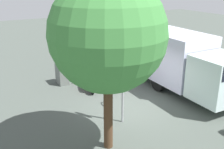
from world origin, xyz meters
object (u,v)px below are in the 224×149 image
box_truck_near (182,60)px  bike_rack_hoop (108,106)px  box_truck_far (116,39)px  utility_cabinet (62,74)px  stop_sign (123,74)px  motorcycle (90,80)px  street_tree (108,35)px

box_truck_near → bike_rack_hoop: bearing=-92.9°
box_truck_far → utility_cabinet: size_ratio=7.38×
box_truck_far → stop_sign: size_ratio=2.64×
motorcycle → bike_rack_hoop: bearing=-167.3°
motorcycle → street_tree: bearing=178.3°
box_truck_near → utility_cabinet: bearing=-127.7°
stop_sign → bike_rack_hoop: 2.49m
box_truck_near → bike_rack_hoop: size_ratio=9.30×
motorcycle → street_tree: 6.00m
bike_rack_hoop → utility_cabinet: bearing=13.9°
motorcycle → utility_cabinet: (1.46, 1.00, 0.01)m
box_truck_near → motorcycle: 4.63m
box_truck_near → street_tree: (-2.49, 5.38, 2.20)m
motorcycle → box_truck_near: bearing=-105.1°
box_truck_near → motorcycle: bearing=-120.7°
box_truck_near → motorcycle: box_truck_near is taller
street_tree → bike_rack_hoop: street_tree is taller
box_truck_near → stop_sign: bearing=-72.6°
box_truck_far → motorcycle: bearing=136.2°
box_truck_near → bike_rack_hoop: 4.29m
box_truck_far → bike_rack_hoop: (-5.37, 3.40, -1.64)m
stop_sign → utility_cabinet: bearing=8.3°
box_truck_near → street_tree: 6.32m
box_truck_far → motorcycle: (-3.27, 3.29, -1.12)m
motorcycle → street_tree: street_tree is taller
box_truck_far → bike_rack_hoop: box_truck_far is taller
motorcycle → bike_rack_hoop: motorcycle is taller
box_truck_far → box_truck_near: bearing=-172.7°
box_truck_near → stop_sign: size_ratio=2.65×
street_tree → stop_sign: bearing=-46.0°
box_truck_near → box_truck_far: box_truck_far is taller
utility_cabinet → bike_rack_hoop: size_ratio=1.25×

